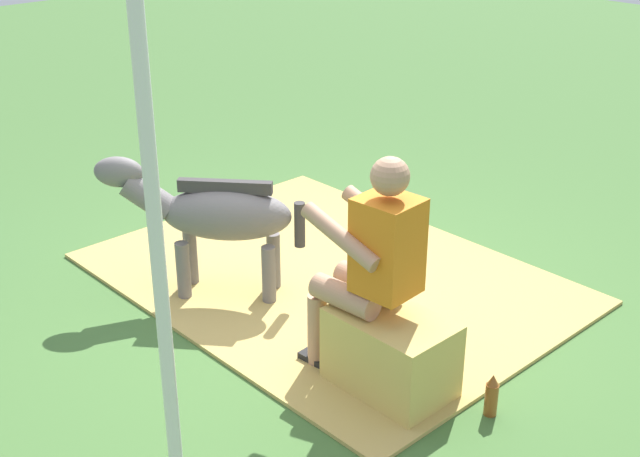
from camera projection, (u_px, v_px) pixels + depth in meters
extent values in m
plane|color=#426B33|center=(310.00, 300.00, 5.53)|extent=(24.00, 24.00, 0.00)
cube|color=tan|center=(329.00, 278.00, 5.79)|extent=(3.11, 2.32, 0.02)
cube|color=tan|center=(390.00, 354.00, 4.53)|extent=(0.66, 0.43, 0.46)
cylinder|color=tan|center=(344.00, 296.00, 4.50)|extent=(0.41, 0.17, 0.14)
cylinder|color=tan|center=(317.00, 331.00, 4.75)|extent=(0.11, 0.11, 0.46)
cube|color=black|center=(317.00, 361.00, 4.83)|extent=(0.23, 0.12, 0.06)
cylinder|color=tan|center=(368.00, 283.00, 4.63)|extent=(0.41, 0.17, 0.14)
cylinder|color=tan|center=(341.00, 318.00, 4.88)|extent=(0.11, 0.11, 0.46)
cube|color=black|center=(340.00, 347.00, 4.96)|extent=(0.23, 0.12, 0.06)
cube|color=orange|center=(388.00, 246.00, 4.31)|extent=(0.32, 0.30, 0.52)
cylinder|color=tan|center=(340.00, 237.00, 4.29)|extent=(0.51, 0.12, 0.26)
cylinder|color=tan|center=(380.00, 218.00, 4.50)|extent=(0.51, 0.12, 0.26)
sphere|color=tan|center=(390.00, 176.00, 4.15)|extent=(0.20, 0.20, 0.20)
ellipsoid|color=slate|center=(226.00, 214.00, 5.37)|extent=(0.84, 0.79, 0.34)
cylinder|color=slate|center=(183.00, 271.00, 5.46)|extent=(0.09, 0.09, 0.41)
cylinder|color=slate|center=(191.00, 258.00, 5.64)|extent=(0.09, 0.09, 0.41)
cylinder|color=slate|center=(269.00, 276.00, 5.40)|extent=(0.09, 0.09, 0.41)
cylinder|color=slate|center=(274.00, 262.00, 5.59)|extent=(0.09, 0.09, 0.41)
cylinder|color=slate|center=(149.00, 197.00, 5.37)|extent=(0.39, 0.38, 0.33)
ellipsoid|color=slate|center=(119.00, 172.00, 5.32)|extent=(0.35, 0.33, 0.20)
cube|color=#3A3838|center=(225.00, 186.00, 5.29)|extent=(0.49, 0.44, 0.08)
cylinder|color=#3A3838|center=(300.00, 225.00, 5.34)|extent=(0.07, 0.07, 0.30)
cylinder|color=brown|center=(491.00, 399.00, 4.39)|extent=(0.07, 0.07, 0.18)
cone|color=brown|center=(493.00, 380.00, 4.34)|extent=(0.06, 0.06, 0.06)
cylinder|color=silver|center=(161.00, 292.00, 3.29)|extent=(0.06, 0.06, 2.27)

